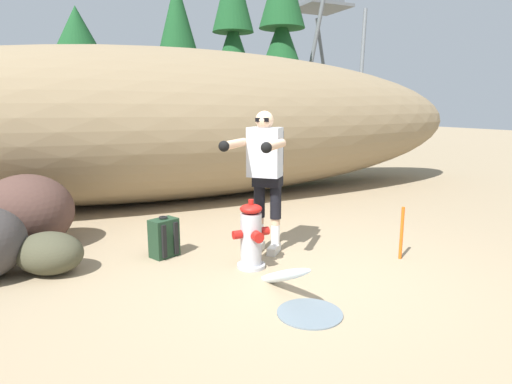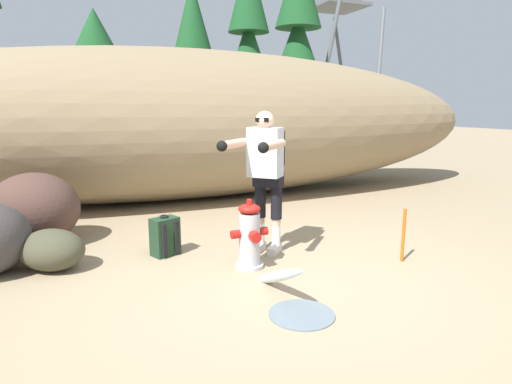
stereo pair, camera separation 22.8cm
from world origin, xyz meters
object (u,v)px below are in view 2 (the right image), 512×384
Objects in this scene: spare_backpack at (165,237)px; boulder_large at (34,209)px; utility_worker at (266,165)px; survey_stake at (403,235)px; boulder_outlier at (52,250)px; fire_hydrant at (250,237)px.

spare_backpack is 1.74m from boulder_large.
utility_worker is 2.74× the size of survey_stake.
spare_backpack is at bearing 0.71° from boulder_outlier.
boulder_large is 1.06m from boulder_outlier.
fire_hydrant is 1.24× the size of survey_stake.
survey_stake is (3.78, -2.23, -0.15)m from boulder_large.
utility_worker is at bearing 46.01° from fire_hydrant.
fire_hydrant is 1.70m from survey_stake.
spare_backpack is 0.67× the size of boulder_outlier.
boulder_large is at bearing 31.14° from spare_backpack.
spare_backpack is 2.68m from survey_stake.
utility_worker reaches higher than boulder_outlier.
fire_hydrant is 0.45× the size of utility_worker.
boulder_outlier is at bearing -55.40° from utility_worker.
fire_hydrant reaches higher than survey_stake.
survey_stake is at bearing 101.99° from utility_worker.
fire_hydrant is 2.07m from boulder_outlier.
utility_worker is 1.55× the size of boulder_large.
boulder_large is (-2.49, 1.41, -0.59)m from utility_worker.
boulder_large is 1.51× the size of boulder_outlier.
spare_backpack is (-0.75, 0.75, -0.12)m from fire_hydrant.
spare_backpack is 0.78× the size of survey_stake.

